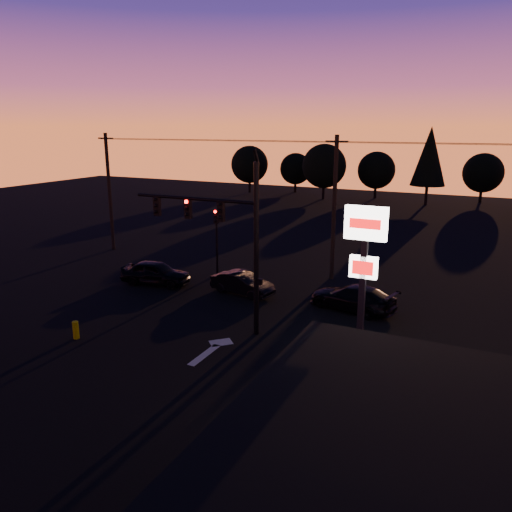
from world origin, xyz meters
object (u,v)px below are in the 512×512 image
at_px(car_mid, 242,283).
at_px(car_right, 353,298).
at_px(secondary_signal, 216,232).
at_px(car_left, 156,273).
at_px(pylon_sign, 364,259).
at_px(traffic_signal_mast, 225,228).
at_px(suv_parked, 455,427).
at_px(bollard, 76,330).

bearing_deg(car_mid, car_right, -78.51).
height_order(secondary_signal, car_right, secondary_signal).
distance_m(car_left, car_right, 12.18).
height_order(secondary_signal, pylon_sign, pylon_sign).
bearing_deg(traffic_signal_mast, car_right, 46.71).
bearing_deg(traffic_signal_mast, suv_parked, -25.15).
bearing_deg(secondary_signal, bollard, -93.59).
distance_m(traffic_signal_mast, bollard, 8.31).
bearing_deg(car_mid, pylon_sign, -120.60).
bearing_deg(traffic_signal_mast, pylon_sign, -19.36).
bearing_deg(car_left, bollard, -177.70).
bearing_deg(traffic_signal_mast, car_left, 150.53).
bearing_deg(traffic_signal_mast, secondary_signal, 123.19).
bearing_deg(bollard, traffic_signal_mast, 36.19).
height_order(car_left, car_right, car_left).
bearing_deg(car_right, traffic_signal_mast, -30.19).
height_order(pylon_sign, bollard, pylon_sign).
distance_m(pylon_sign, suv_parked, 6.14).
relative_size(secondary_signal, suv_parked, 0.87).
bearing_deg(car_left, car_mid, -92.07).
relative_size(traffic_signal_mast, suv_parked, 1.72).
height_order(pylon_sign, car_left, pylon_sign).
bearing_deg(car_right, pylon_sign, 29.89).
bearing_deg(bollard, car_right, 41.46).
height_order(traffic_signal_mast, pylon_sign, traffic_signal_mast).
relative_size(pylon_sign, car_mid, 1.77).
xyz_separation_m(car_left, car_mid, (5.66, 0.72, -0.10)).
relative_size(bollard, car_right, 0.18).
xyz_separation_m(secondary_signal, car_mid, (3.23, -2.63, -2.23)).
bearing_deg(car_mid, traffic_signal_mast, -151.64).
xyz_separation_m(secondary_signal, bollard, (-0.73, -11.61, -2.45)).
bearing_deg(suv_parked, secondary_signal, 147.07).
relative_size(pylon_sign, car_left, 1.58).
xyz_separation_m(bollard, car_right, (10.44, 9.22, 0.27)).
distance_m(traffic_signal_mast, secondary_signal, 9.19).
height_order(car_mid, car_right, car_right).
bearing_deg(secondary_signal, car_mid, -39.11).
bearing_deg(secondary_signal, car_left, -125.98).
relative_size(secondary_signal, car_right, 0.93).
xyz_separation_m(secondary_signal, car_right, (9.71, -2.39, -2.18)).
bearing_deg(car_right, suv_parked, 43.48).
xyz_separation_m(traffic_signal_mast, suv_parked, (10.76, -5.05, -4.24)).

